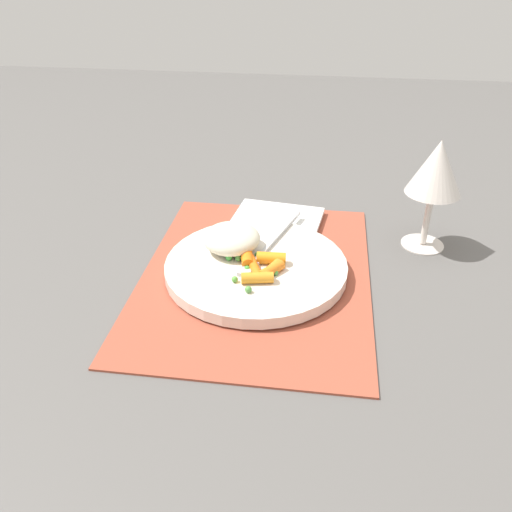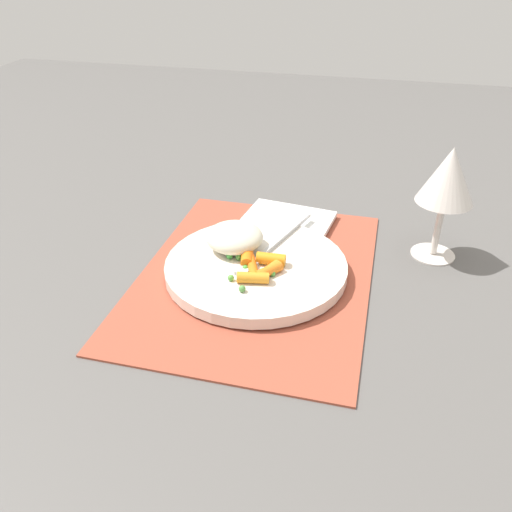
{
  "view_description": "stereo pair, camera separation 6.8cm",
  "coord_description": "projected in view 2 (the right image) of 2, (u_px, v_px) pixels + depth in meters",
  "views": [
    {
      "loc": [
        0.61,
        0.08,
        0.41
      ],
      "look_at": [
        0.0,
        0.0,
        0.03
      ],
      "focal_mm": 37.22,
      "sensor_mm": 36.0,
      "label": 1
    },
    {
      "loc": [
        0.6,
        0.15,
        0.41
      ],
      "look_at": [
        0.0,
        0.0,
        0.03
      ],
      "focal_mm": 37.22,
      "sensor_mm": 36.0,
      "label": 2
    }
  ],
  "objects": [
    {
      "name": "ground_plane",
      "position": [
        256.0,
        276.0,
        0.74
      ],
      "size": [
        2.4,
        2.4,
        0.0
      ],
      "primitive_type": "plane",
      "color": "#565451"
    },
    {
      "name": "placemat",
      "position": [
        256.0,
        274.0,
        0.74
      ],
      "size": [
        0.42,
        0.31,
        0.01
      ],
      "primitive_type": "cube",
      "color": "#9E4733",
      "rests_on": "ground_plane"
    },
    {
      "name": "plate",
      "position": [
        256.0,
        267.0,
        0.74
      ],
      "size": [
        0.25,
        0.25,
        0.02
      ],
      "primitive_type": "cylinder",
      "color": "silver",
      "rests_on": "placemat"
    },
    {
      "name": "rice_mound",
      "position": [
        234.0,
        237.0,
        0.76
      ],
      "size": [
        0.08,
        0.08,
        0.04
      ],
      "primitive_type": "ellipsoid",
      "color": "beige",
      "rests_on": "plate"
    },
    {
      "name": "carrot_portion",
      "position": [
        259.0,
        266.0,
        0.71
      ],
      "size": [
        0.08,
        0.07,
        0.02
      ],
      "color": "orange",
      "rests_on": "plate"
    },
    {
      "name": "pea_scatter",
      "position": [
        243.0,
        266.0,
        0.72
      ],
      "size": [
        0.1,
        0.08,
        0.01
      ],
      "color": "green",
      "rests_on": "plate"
    },
    {
      "name": "fork",
      "position": [
        270.0,
        248.0,
        0.76
      ],
      "size": [
        0.2,
        0.07,
        0.01
      ],
      "color": "#BDBDBD",
      "rests_on": "plate"
    },
    {
      "name": "wine_glass",
      "position": [
        448.0,
        179.0,
        0.73
      ],
      "size": [
        0.08,
        0.08,
        0.17
      ],
      "color": "silver",
      "rests_on": "ground_plane"
    },
    {
      "name": "napkin",
      "position": [
        289.0,
        218.0,
        0.87
      ],
      "size": [
        0.1,
        0.15,
        0.01
      ],
      "primitive_type": "cube",
      "rotation": [
        0.0,
        0.0,
        -0.13
      ],
      "color": "white",
      "rests_on": "placemat"
    }
  ]
}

